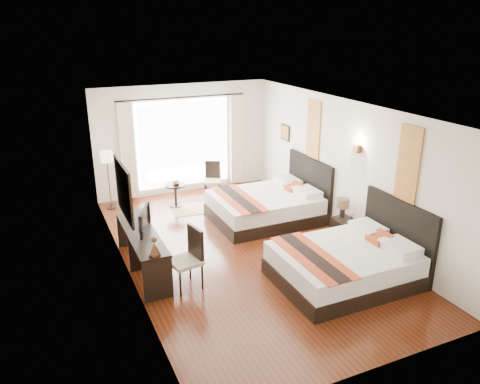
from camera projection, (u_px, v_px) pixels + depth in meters
name	position (u px, v px, depth m)	size (l,w,h in m)	color
floor	(244.00, 250.00, 9.21)	(4.50, 7.50, 0.01)	#3D190B
ceiling	(244.00, 108.00, 8.26)	(4.50, 7.50, 0.02)	white
wall_headboard	(343.00, 168.00, 9.60)	(0.01, 7.50, 2.80)	silver
wall_desk	(123.00, 200.00, 7.87)	(0.01, 7.50, 2.80)	silver
wall_window	(183.00, 139.00, 11.94)	(4.50, 0.01, 2.80)	silver
wall_entry	(377.00, 275.00, 5.53)	(4.50, 0.01, 2.80)	silver
window_glass	(183.00, 143.00, 11.96)	(2.40, 0.02, 2.20)	white
sheer_curtain	(184.00, 144.00, 11.91)	(2.30, 0.02, 2.10)	white
drape_left	(127.00, 151.00, 11.32)	(0.35, 0.14, 2.35)	#BFB394
drape_right	(237.00, 139.00, 12.45)	(0.35, 0.14, 2.35)	#BFB394
art_panel_near	(408.00, 165.00, 7.89)	(0.03, 0.50, 1.35)	maroon
art_panel_far	(313.00, 130.00, 10.40)	(0.03, 0.50, 1.35)	maroon
wall_sconce	(357.00, 149.00, 9.01)	(0.10, 0.14, 0.14)	#462A19
mirror_frame	(124.00, 191.00, 7.86)	(0.04, 1.25, 0.95)	black
mirror_glass	(125.00, 190.00, 7.87)	(0.01, 1.12, 0.82)	white
bed_near	(348.00, 262.00, 8.02)	(2.32, 1.81, 1.31)	black
bed_far	(268.00, 205.00, 10.53)	(2.34, 1.82, 1.32)	black
nightstand	(344.00, 230.00, 9.52)	(0.39, 0.49, 0.47)	black
table_lamp	(343.00, 205.00, 9.37)	(0.25, 0.25, 0.40)	black
vase	(352.00, 218.00, 9.26)	(0.13, 0.13, 0.14)	black
console_desk	(142.00, 251.00, 8.35)	(0.50, 2.20, 0.76)	black
television	(141.00, 220.00, 8.16)	(0.76, 0.10, 0.44)	black
bronze_figurine	(155.00, 247.00, 7.32)	(0.19, 0.19, 0.29)	#462A19
desk_chair	(186.00, 270.00, 7.81)	(0.57, 0.57, 1.05)	beige
floor_lamp	(107.00, 161.00, 10.85)	(0.29, 0.29, 1.42)	black
side_table	(176.00, 196.00, 11.27)	(0.49, 0.49, 0.56)	black
fruit_bowl	(176.00, 184.00, 11.15)	(0.19, 0.19, 0.05)	#472619
window_chair	(213.00, 186.00, 11.97)	(0.55, 0.55, 0.90)	beige
jute_rug	(197.00, 208.00, 11.24)	(1.18, 0.81, 0.01)	tan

